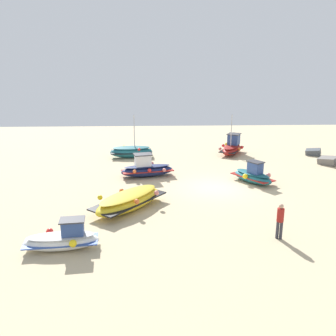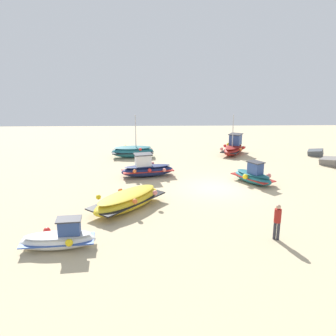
{
  "view_description": "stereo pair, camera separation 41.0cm",
  "coord_description": "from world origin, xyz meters",
  "px_view_note": "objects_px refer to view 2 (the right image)",
  "views": [
    {
      "loc": [
        22.79,
        -4.07,
        7.74
      ],
      "look_at": [
        -1.68,
        -3.04,
        0.9
      ],
      "focal_mm": 39.78,
      "sensor_mm": 36.0,
      "label": 1
    },
    {
      "loc": [
        22.8,
        -3.66,
        7.74
      ],
      "look_at": [
        -1.68,
        -3.04,
        0.9
      ],
      "focal_mm": 39.78,
      "sensor_mm": 36.0,
      "label": 2
    }
  ],
  "objects_px": {
    "fishing_boat_3": "(234,148)",
    "fishing_boat_5": "(59,238)",
    "fishing_boat_1": "(147,169)",
    "fishing_boat_2": "(253,176)",
    "fishing_boat_0": "(128,200)",
    "person_walking": "(277,220)",
    "fishing_boat_4": "(133,151)"
  },
  "relations": [
    {
      "from": "fishing_boat_3",
      "to": "fishing_boat_5",
      "type": "relative_size",
      "value": 1.07
    },
    {
      "from": "fishing_boat_1",
      "to": "fishing_boat_5",
      "type": "height_order",
      "value": "fishing_boat_1"
    },
    {
      "from": "fishing_boat_2",
      "to": "fishing_boat_3",
      "type": "bearing_deg",
      "value": 144.58
    },
    {
      "from": "fishing_boat_3",
      "to": "fishing_boat_5",
      "type": "bearing_deg",
      "value": 175.49
    },
    {
      "from": "fishing_boat_0",
      "to": "fishing_boat_5",
      "type": "xyz_separation_m",
      "value": [
        4.52,
        -2.6,
        -0.05
      ]
    },
    {
      "from": "fishing_boat_5",
      "to": "person_walking",
      "type": "distance_m",
      "value": 9.72
    },
    {
      "from": "fishing_boat_0",
      "to": "fishing_boat_5",
      "type": "height_order",
      "value": "fishing_boat_5"
    },
    {
      "from": "fishing_boat_1",
      "to": "fishing_boat_4",
      "type": "height_order",
      "value": "fishing_boat_4"
    },
    {
      "from": "fishing_boat_0",
      "to": "fishing_boat_1",
      "type": "relative_size",
      "value": 1.21
    },
    {
      "from": "fishing_boat_1",
      "to": "fishing_boat_4",
      "type": "bearing_deg",
      "value": -88.46
    },
    {
      "from": "fishing_boat_4",
      "to": "fishing_boat_5",
      "type": "xyz_separation_m",
      "value": [
        16.43,
        -2.1,
        -0.06
      ]
    },
    {
      "from": "fishing_boat_0",
      "to": "person_walking",
      "type": "relative_size",
      "value": 2.83
    },
    {
      "from": "fishing_boat_2",
      "to": "fishing_boat_4",
      "type": "distance_m",
      "value": 11.36
    },
    {
      "from": "fishing_boat_0",
      "to": "person_walking",
      "type": "height_order",
      "value": "person_walking"
    },
    {
      "from": "fishing_boat_0",
      "to": "fishing_boat_1",
      "type": "bearing_deg",
      "value": -149.79
    },
    {
      "from": "fishing_boat_5",
      "to": "person_walking",
      "type": "relative_size",
      "value": 1.97
    },
    {
      "from": "fishing_boat_2",
      "to": "person_walking",
      "type": "height_order",
      "value": "person_walking"
    },
    {
      "from": "fishing_boat_0",
      "to": "fishing_boat_5",
      "type": "bearing_deg",
      "value": 8.46
    },
    {
      "from": "fishing_boat_2",
      "to": "person_walking",
      "type": "bearing_deg",
      "value": -40.18
    },
    {
      "from": "fishing_boat_1",
      "to": "fishing_boat_4",
      "type": "distance_m",
      "value": 5.87
    },
    {
      "from": "fishing_boat_3",
      "to": "fishing_boat_5",
      "type": "xyz_separation_m",
      "value": [
        17.33,
        -11.01,
        -0.14
      ]
    },
    {
      "from": "fishing_boat_4",
      "to": "fishing_boat_3",
      "type": "bearing_deg",
      "value": -178.8
    },
    {
      "from": "fishing_boat_2",
      "to": "fishing_boat_4",
      "type": "relative_size",
      "value": 0.88
    },
    {
      "from": "fishing_boat_0",
      "to": "fishing_boat_2",
      "type": "height_order",
      "value": "fishing_boat_2"
    },
    {
      "from": "fishing_boat_0",
      "to": "fishing_boat_1",
      "type": "xyz_separation_m",
      "value": [
        -6.2,
        0.89,
        0.05
      ]
    },
    {
      "from": "fishing_boat_1",
      "to": "fishing_boat_3",
      "type": "relative_size",
      "value": 1.1
    },
    {
      "from": "fishing_boat_4",
      "to": "fishing_boat_5",
      "type": "bearing_deg",
      "value": 78.11
    },
    {
      "from": "fishing_boat_0",
      "to": "fishing_boat_1",
      "type": "distance_m",
      "value": 6.27
    },
    {
      "from": "fishing_boat_1",
      "to": "person_walking",
      "type": "relative_size",
      "value": 2.33
    },
    {
      "from": "fishing_boat_2",
      "to": "fishing_boat_5",
      "type": "height_order",
      "value": "fishing_boat_2"
    },
    {
      "from": "fishing_boat_3",
      "to": "fishing_boat_0",
      "type": "bearing_deg",
      "value": 174.64
    },
    {
      "from": "fishing_boat_2",
      "to": "person_walking",
      "type": "xyz_separation_m",
      "value": [
        8.43,
        -1.02,
        0.5
      ]
    }
  ]
}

